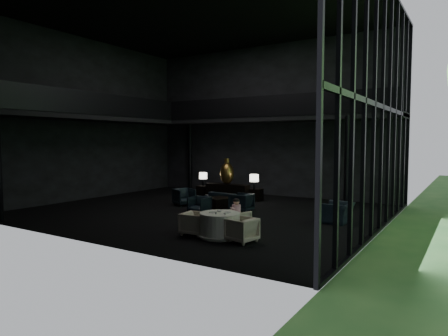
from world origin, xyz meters
The scene contains 35 objects.
floor centered at (0.00, 0.00, 0.00)m, with size 14.00×12.00×0.02m, color black.
ceiling centered at (0.00, 0.00, 8.00)m, with size 14.00×12.00×0.02m, color black.
wall_back centered at (0.00, 6.00, 4.00)m, with size 14.00×0.04×8.00m, color black.
wall_front centered at (0.00, -6.00, 4.00)m, with size 14.00×0.04×8.00m, color black.
wall_left centered at (-7.00, 0.00, 4.00)m, with size 0.04×12.00×8.00m, color black.
curtain_wall centered at (6.95, 0.00, 4.00)m, with size 0.20×12.00×8.00m, color black, non-canonical shape.
mezzanine_left centered at (-6.00, 0.00, 4.00)m, with size 2.00×12.00×0.25m, color black.
mezzanine_back centered at (1.00, 5.00, 4.00)m, with size 12.00×2.00×0.25m, color black.
railing_left centered at (-5.00, 0.00, 4.60)m, with size 0.06×12.00×1.00m, color black.
railing_back centered at (1.00, 4.00, 4.60)m, with size 12.00×0.06×1.00m, color black.
column_nw centered at (-5.00, 5.70, 2.00)m, with size 0.24×0.24×4.00m, color black.
column_ne centered at (4.80, 4.00, 2.00)m, with size 0.24×0.24×4.00m, color black.
console centered at (-1.06, 3.61, 0.37)m, with size 2.31×0.53×0.74m, color black.
bronze_urn centered at (-1.06, 3.56, 1.29)m, with size 0.70×0.70×1.30m.
side_table_left centered at (-2.66, 3.68, 0.27)m, with size 0.50×0.50×0.55m, color black.
table_lamp_left centered at (-2.66, 3.75, 1.05)m, with size 0.42×0.42×0.70m.
side_table_right centered at (0.54, 3.69, 0.29)m, with size 0.53×0.53×0.59m, color black.
table_lamp_right centered at (0.54, 3.47, 1.11)m, with size 0.43×0.43×0.72m.
sofa centered at (-0.16, 2.01, 0.35)m, with size 1.79×0.52×0.70m, color black.
lounge_armchair_west centered at (-1.61, 0.76, 0.46)m, with size 0.89×0.83×0.91m, color black.
lounge_armchair_east centered at (1.40, 0.73, 0.45)m, with size 0.87×0.82×0.90m, color black.
lounge_armchair_south centered at (0.16, -0.51, 0.36)m, with size 0.70×0.65×0.72m, color black.
window_armchair centered at (5.41, 0.65, 0.50)m, with size 1.14×0.74×1.00m, color black.
coffee_table centered at (0.05, 1.11, 0.22)m, with size 0.99×0.99×0.44m, color black.
dining_table centered at (3.02, -3.44, 0.33)m, with size 1.39×1.39×0.75m.
dining_chair_north centered at (3.03, -2.49, 0.37)m, with size 0.73×0.68×0.75m, color tan.
dining_chair_east centered at (3.86, -3.57, 0.39)m, with size 0.76×0.72×0.79m, color #B3A18E.
dining_chair_west centered at (2.20, -3.58, 0.39)m, with size 0.75×0.71×0.78m, color #C9AA8D.
child centered at (3.02, -2.44, 0.76)m, with size 0.29×0.29×0.62m.
plate_a centered at (2.82, -3.52, 0.76)m, with size 0.23×0.23×0.01m, color white.
plate_b centered at (3.21, -3.27, 0.76)m, with size 0.21×0.21×0.01m, color white.
saucer centered at (3.25, -3.46, 0.76)m, with size 0.17×0.17×0.01m, color white.
coffee_cup centered at (3.31, -3.58, 0.79)m, with size 0.07×0.07×0.06m, color white.
cereal_bowl centered at (2.93, -3.31, 0.79)m, with size 0.16×0.16×0.08m, color white.
cream_pot centered at (3.03, -3.66, 0.78)m, with size 0.06×0.06×0.07m, color #99999E.
Camera 1 is at (9.49, -13.47, 2.93)m, focal length 32.00 mm.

